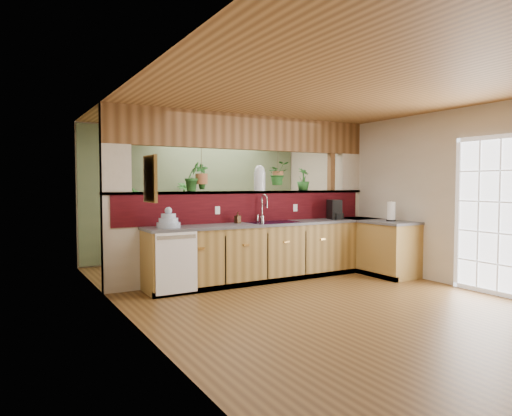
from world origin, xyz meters
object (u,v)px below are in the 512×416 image
faucet (263,207)px  paper_towel (391,212)px  coffee_maker (335,210)px  shelving_console (168,237)px  dish_stack (168,221)px  soap_dispenser (238,218)px  glass_jar (260,178)px

faucet → paper_towel: (1.88, -0.92, -0.09)m
coffee_maker → shelving_console: 3.20m
dish_stack → paper_towel: 3.59m
paper_towel → faucet: bearing=154.0°
soap_dispenser → coffee_maker: (1.80, -0.14, 0.07)m
faucet → dish_stack: 1.65m
faucet → coffee_maker: faucet is taller
paper_towel → shelving_console: size_ratio=0.21×
faucet → coffee_maker: bearing=-6.5°
dish_stack → coffee_maker: 2.97m
faucet → glass_jar: 0.51m
soap_dispenser → paper_towel: 2.51m
coffee_maker → shelving_console: coffee_maker is taller
glass_jar → shelving_console: (-0.91, 1.90, -1.10)m
soap_dispenser → coffee_maker: bearing=-4.6°
coffee_maker → shelving_console: bearing=152.7°
dish_stack → soap_dispenser: dish_stack is taller
soap_dispenser → shelving_console: soap_dispenser is taller
dish_stack → coffee_maker: coffee_maker is taller
dish_stack → glass_jar: (1.70, 0.40, 0.61)m
dish_stack → glass_jar: bearing=13.2°
paper_towel → glass_jar: glass_jar is taller
paper_towel → dish_stack: bearing=168.2°
glass_jar → faucet: bearing=-105.7°
dish_stack → paper_towel: (3.51, -0.73, 0.06)m
coffee_maker → paper_towel: size_ratio=0.99×
faucet → glass_jar: glass_jar is taller
dish_stack → shelving_console: dish_stack is taller
faucet → dish_stack: size_ratio=1.36×
faucet → paper_towel: faucet is taller
paper_towel → glass_jar: size_ratio=0.80×
paper_towel → soap_dispenser: bearing=158.8°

